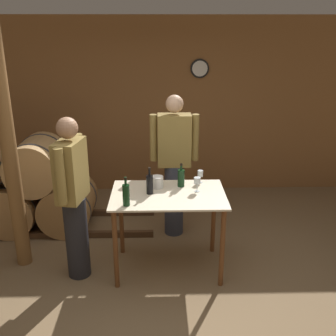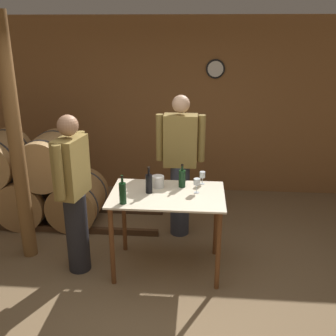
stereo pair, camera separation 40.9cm
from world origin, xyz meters
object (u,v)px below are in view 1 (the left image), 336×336
Objects in this scene: wine_bottle_left at (150,184)px; wooden_post at (9,149)px; ice_bucket at (157,182)px; person_host at (174,163)px; wine_bottle_center at (181,178)px; person_visitor_with_scarf at (73,196)px; wine_glass_near_left at (197,181)px; wine_bottle_far_left at (126,194)px; wine_glass_near_center at (200,174)px.

wooden_post is at bearing 174.80° from wine_bottle_left.
wine_bottle_left is at bearing -115.71° from ice_bucket.
person_host is (0.21, 0.62, -0.01)m from ice_bucket.
wine_bottle_center is (1.78, 0.06, -0.35)m from wooden_post.
wooden_post reaches higher than person_host.
wine_bottle_center is at bearing 5.94° from ice_bucket.
person_visitor_with_scarf reaches higher than wine_bottle_left.
person_visitor_with_scarf is (-1.27, -0.15, -0.09)m from wine_glass_near_left.
wine_bottle_center is at bearing 29.30° from wine_bottle_left.
person_host is 1.03× the size of person_visitor_with_scarf.
wine_bottle_left is 0.17× the size of person_visitor_with_scarf.
wine_bottle_far_left is at bearing -139.89° from wine_bottle_center.
ice_bucket is at bearing -174.06° from wine_bottle_center.
wine_glass_near_center is (0.56, 0.29, -0.01)m from wine_bottle_left.
wine_bottle_left is at bearing -152.27° from wine_glass_near_center.
wooden_post is 18.84× the size of wine_glass_near_center.
person_visitor_with_scarf is (0.67, -0.24, -0.43)m from wooden_post.
wine_bottle_far_left is at bearing -124.06° from ice_bucket.
person_visitor_with_scarf reaches higher than wine_glass_near_center.
ice_bucket is 0.07× the size of person_host.
wine_glass_near_center is 0.56m from person_host.
wine_bottle_center reaches higher than wine_glass_near_left.
person_host is at bearing 64.52° from wine_bottle_far_left.
wine_glass_near_left is 1.20× the size of ice_bucket.
wooden_post is at bearing -178.84° from ice_bucket.
person_host is 1.39m from person_visitor_with_scarf.
wooden_post is 0.83m from person_visitor_with_scarf.
person_visitor_with_scarf is at bearing 162.81° from wine_bottle_far_left.
wooden_post reaches higher than wine_glass_near_center.
person_host is at bearing 69.97° from wine_bottle_left.
ice_bucket is at bearing -164.78° from wine_glass_near_center.
wine_glass_near_center is at bearing 76.93° from wine_glass_near_left.
wine_bottle_left is 0.78m from person_visitor_with_scarf.
ice_bucket is at bearing 1.16° from wooden_post.
wine_bottle_center reaches higher than wine_glass_near_center.
person_host reaches higher than wine_glass_near_left.
wine_glass_near_left is 0.44m from ice_bucket.
wine_bottle_center is 0.22m from wine_glass_near_left.
person_host is at bearing 20.65° from wooden_post.
wine_bottle_far_left is 2.25× the size of ice_bucket.
wooden_post reaches higher than person_visitor_with_scarf.
wine_glass_near_left is at bearing 4.88° from wine_bottle_left.
wine_bottle_far_left is 1.03× the size of wine_bottle_left.
wooden_post is 17.14× the size of wine_glass_near_left.
wine_bottle_far_left is at bearing -155.74° from wine_glass_near_left.
wine_glass_near_left is at bearing 24.26° from wine_bottle_far_left.
wine_glass_near_center is 1.39m from person_visitor_with_scarf.
wine_glass_near_left is 1.10× the size of wine_glass_near_center.
wine_bottle_left is 0.16× the size of person_host.
wine_bottle_center is at bearing -85.06° from person_host.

